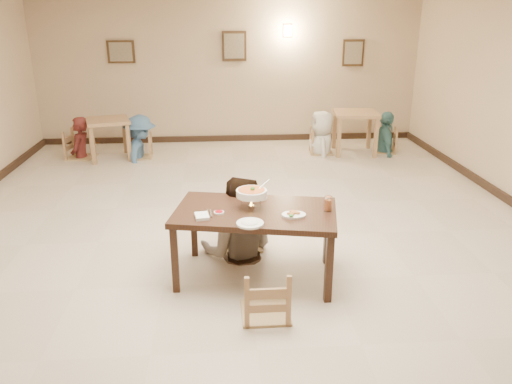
{
  "coord_description": "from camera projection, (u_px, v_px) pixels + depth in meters",
  "views": [
    {
      "loc": [
        -0.28,
        -5.69,
        2.68
      ],
      "look_at": [
        0.13,
        -0.42,
        0.76
      ],
      "focal_mm": 35.0,
      "sensor_mm": 36.0,
      "label": 1
    }
  ],
  "objects": [
    {
      "name": "floor",
      "position": [
        243.0,
        237.0,
        6.26
      ],
      "size": [
        10.0,
        10.0,
        0.0
      ],
      "primitive_type": "plane",
      "color": "beige",
      "rests_on": "ground"
    },
    {
      "name": "wall_back",
      "position": [
        230.0,
        71.0,
        10.44
      ],
      "size": [
        10.0,
        0.0,
        10.0
      ],
      "primitive_type": "plane",
      "rotation": [
        1.57,
        0.0,
        0.0
      ],
      "color": "#C3A98C",
      "rests_on": "floor"
    },
    {
      "name": "baseboard_back",
      "position": [
        231.0,
        138.0,
        10.9
      ],
      "size": [
        8.0,
        0.06,
        0.12
      ],
      "primitive_type": "cube",
      "color": "black",
      "rests_on": "floor"
    },
    {
      "name": "picture_a",
      "position": [
        121.0,
        52.0,
        10.1
      ],
      "size": [
        0.55,
        0.04,
        0.45
      ],
      "color": "#342315",
      "rests_on": "wall_back"
    },
    {
      "name": "picture_b",
      "position": [
        234.0,
        46.0,
        10.23
      ],
      "size": [
        0.5,
        0.04,
        0.6
      ],
      "color": "#342315",
      "rests_on": "wall_back"
    },
    {
      "name": "picture_c",
      "position": [
        353.0,
        53.0,
        10.47
      ],
      "size": [
        0.45,
        0.04,
        0.55
      ],
      "color": "#342315",
      "rests_on": "wall_back"
    },
    {
      "name": "wall_sconce",
      "position": [
        288.0,
        31.0,
        10.21
      ],
      "size": [
        0.16,
        0.05,
        0.22
      ],
      "primitive_type": "cube",
      "color": "#FFD88C",
      "rests_on": "wall_back"
    },
    {
      "name": "main_table",
      "position": [
        255.0,
        217.0,
        5.12
      ],
      "size": [
        1.78,
        1.22,
        0.77
      ],
      "rotation": [
        0.0,
        0.0,
        -0.2
      ],
      "color": "#341E13",
      "rests_on": "floor"
    },
    {
      "name": "chair_far",
      "position": [
        240.0,
        213.0,
        5.83
      ],
      "size": [
        0.43,
        0.43,
        0.91
      ],
      "rotation": [
        0.0,
        0.0,
        0.28
      ],
      "color": "tan",
      "rests_on": "floor"
    },
    {
      "name": "chair_near",
      "position": [
        266.0,
        269.0,
        4.52
      ],
      "size": [
        0.45,
        0.45,
        0.96
      ],
      "rotation": [
        0.0,
        0.0,
        3.14
      ],
      "color": "tan",
      "rests_on": "floor"
    },
    {
      "name": "main_diner",
      "position": [
        237.0,
        177.0,
        5.56
      ],
      "size": [
        1.0,
        0.82,
        1.87
      ],
      "primitive_type": "imported",
      "rotation": [
        0.0,
        0.0,
        3.01
      ],
      "color": "gray",
      "rests_on": "floor"
    },
    {
      "name": "curry_warmer",
      "position": [
        252.0,
        193.0,
        5.07
      ],
      "size": [
        0.35,
        0.31,
        0.28
      ],
      "color": "silver",
      "rests_on": "main_table"
    },
    {
      "name": "rice_plate_far",
      "position": [
        254.0,
        197.0,
        5.39
      ],
      "size": [
        0.28,
        0.28,
        0.06
      ],
      "color": "white",
      "rests_on": "main_table"
    },
    {
      "name": "rice_plate_near",
      "position": [
        250.0,
        223.0,
        4.74
      ],
      "size": [
        0.26,
        0.26,
        0.06
      ],
      "color": "white",
      "rests_on": "main_table"
    },
    {
      "name": "fried_plate",
      "position": [
        294.0,
        214.0,
        4.93
      ],
      "size": [
        0.24,
        0.24,
        0.05
      ],
      "color": "white",
      "rests_on": "main_table"
    },
    {
      "name": "chili_dish",
      "position": [
        219.0,
        212.0,
        5.0
      ],
      "size": [
        0.1,
        0.1,
        0.02
      ],
      "color": "white",
      "rests_on": "main_table"
    },
    {
      "name": "napkin_cutlery",
      "position": [
        202.0,
        216.0,
        4.9
      ],
      "size": [
        0.18,
        0.27,
        0.03
      ],
      "color": "white",
      "rests_on": "main_table"
    },
    {
      "name": "drink_glass",
      "position": [
        328.0,
        204.0,
        5.05
      ],
      "size": [
        0.08,
        0.08,
        0.16
      ],
      "color": "white",
      "rests_on": "main_table"
    },
    {
      "name": "bg_table_left",
      "position": [
        108.0,
        126.0,
        9.42
      ],
      "size": [
        0.95,
        0.95,
        0.76
      ],
      "rotation": [
        0.0,
        0.0,
        0.28
      ],
      "color": "#A67D55",
      "rests_on": "floor"
    },
    {
      "name": "bg_table_right",
      "position": [
        355.0,
        119.0,
        9.78
      ],
      "size": [
        0.91,
        0.91,
        0.83
      ],
      "rotation": [
        0.0,
        0.0,
        -0.11
      ],
      "color": "#A67D55",
      "rests_on": "floor"
    },
    {
      "name": "bg_chair_ll",
      "position": [
        79.0,
        132.0,
        9.49
      ],
      "size": [
        0.48,
        0.48,
        1.03
      ],
      "rotation": [
        0.0,
        0.0,
        1.42
      ],
      "color": "tan",
      "rests_on": "floor"
    },
    {
      "name": "bg_chair_lr",
      "position": [
        140.0,
        136.0,
        9.53
      ],
      "size": [
        0.41,
        0.41,
        0.87
      ],
      "rotation": [
        0.0,
        0.0,
        -1.53
      ],
      "color": "tan",
      "rests_on": "floor"
    },
    {
      "name": "bg_chair_rl",
      "position": [
        322.0,
        130.0,
        9.84
      ],
      "size": [
        0.44,
        0.44,
        0.93
      ],
      "rotation": [
        0.0,
        0.0,
        1.49
      ],
      "color": "tan",
      "rests_on": "floor"
    },
    {
      "name": "bg_chair_rr",
      "position": [
        386.0,
        130.0,
        9.94
      ],
      "size": [
        0.42,
        0.42,
        0.89
      ],
      "rotation": [
        0.0,
        0.0,
        -1.81
      ],
      "color": "tan",
      "rests_on": "floor"
    },
    {
      "name": "bg_diner_a",
      "position": [
        77.0,
        117.0,
        9.39
      ],
      "size": [
        0.45,
        0.62,
        1.6
      ],
      "primitive_type": "imported",
      "rotation": [
        0.0,
        0.0,
        4.6
      ],
      "color": "#531D1C",
      "rests_on": "floor"
    },
    {
      "name": "bg_diner_b",
      "position": [
        138.0,
        115.0,
        9.39
      ],
      "size": [
        0.65,
        1.09,
        1.66
      ],
      "primitive_type": "imported",
      "rotation": [
        0.0,
        0.0,
        1.54
      ],
      "color": "teal",
      "rests_on": "floor"
    },
    {
      "name": "bg_diner_c",
      "position": [
        323.0,
        111.0,
        9.71
      ],
      "size": [
        0.57,
        0.85,
        1.69
      ],
      "primitive_type": "imported",
      "rotation": [
        0.0,
        0.0,
        4.67
      ],
      "color": "silver",
      "rests_on": "floor"
    },
    {
      "name": "bg_diner_d",
      "position": [
        388.0,
        112.0,
        9.81
      ],
      "size": [
        0.49,
        0.99,
        1.63
      ],
      "primitive_type": "imported",
      "rotation": [
        0.0,
        0.0,
        1.47
      ],
      "color": "teal",
      "rests_on": "floor"
    }
  ]
}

